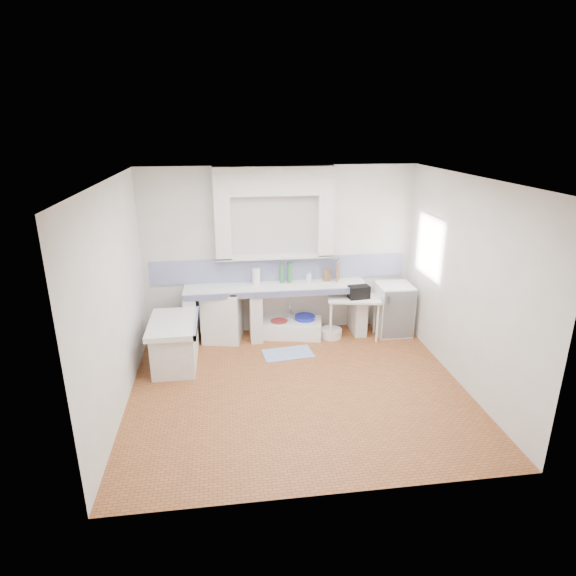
{
  "coord_description": "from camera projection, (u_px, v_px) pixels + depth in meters",
  "views": [
    {
      "loc": [
        -0.9,
        -5.62,
        3.42
      ],
      "look_at": [
        0.0,
        1.0,
        1.1
      ],
      "focal_mm": 29.64,
      "sensor_mm": 36.0,
      "label": 1
    }
  ],
  "objects": [
    {
      "name": "counter_pier_left",
      "position": [
        191.0,
        318.0,
        7.77
      ],
      "size": [
        0.2,
        0.55,
        0.82
      ],
      "primitive_type": "cube",
      "color": "silver",
      "rests_on": "ground"
    },
    {
      "name": "bucket_blue",
      "position": [
        305.0,
        325.0,
        8.12
      ],
      "size": [
        0.45,
        0.45,
        0.33
      ],
      "primitive_type": "cylinder",
      "rotation": [
        0.0,
        0.0,
        0.34
      ],
      "color": "#1A26C2",
      "rests_on": "ground"
    },
    {
      "name": "green_bottle_a",
      "position": [
        282.0,
        274.0,
        7.89
      ],
      "size": [
        0.09,
        0.09,
        0.31
      ],
      "primitive_type": "cylinder",
      "rotation": [
        0.0,
        0.0,
        0.43
      ],
      "color": "#2F7339",
      "rests_on": "counter_slab"
    },
    {
      "name": "wall_left",
      "position": [
        115.0,
        300.0,
        5.75
      ],
      "size": [
        0.0,
        4.5,
        4.5
      ],
      "primitive_type": "plane",
      "rotation": [
        1.57,
        0.0,
        1.57
      ],
      "color": "silver",
      "rests_on": "ground"
    },
    {
      "name": "window_frame",
      "position": [
        440.0,
        247.0,
        7.41
      ],
      "size": [
        0.35,
        0.86,
        1.06
      ],
      "primitive_type": "cube",
      "color": "#382411",
      "rests_on": "ground"
    },
    {
      "name": "soap_bottle",
      "position": [
        309.0,
        277.0,
        7.95
      ],
      "size": [
        0.1,
        0.1,
        0.19
      ],
      "primitive_type": "imported",
      "rotation": [
        0.0,
        0.0,
        -0.15
      ],
      "color": "white",
      "rests_on": "counter_slab"
    },
    {
      "name": "counter_pier_right",
      "position": [
        358.0,
        309.0,
        8.12
      ],
      "size": [
        0.2,
        0.55,
        0.82
      ],
      "primitive_type": "cube",
      "color": "silver",
      "rests_on": "ground"
    },
    {
      "name": "wall_right",
      "position": [
        465.0,
        284.0,
        6.33
      ],
      "size": [
        0.0,
        4.5,
        4.5
      ],
      "primitive_type": "plane",
      "rotation": [
        1.57,
        0.0,
        -1.57
      ],
      "color": "silver",
      "rests_on": "ground"
    },
    {
      "name": "bucket_red",
      "position": [
        279.0,
        328.0,
        8.04
      ],
      "size": [
        0.35,
        0.35,
        0.28
      ],
      "primitive_type": "cylinder",
      "rotation": [
        0.0,
        0.0,
        0.23
      ],
      "color": "#B72F31",
      "rests_on": "ground"
    },
    {
      "name": "paper_towel",
      "position": [
        256.0,
        276.0,
        7.84
      ],
      "size": [
        0.17,
        0.17,
        0.26
      ],
      "primitive_type": "cylinder",
      "rotation": [
        0.0,
        0.0,
        -0.34
      ],
      "color": "white",
      "rests_on": "counter_slab"
    },
    {
      "name": "bucket_orange",
      "position": [
        291.0,
        331.0,
        7.96
      ],
      "size": [
        0.35,
        0.35,
        0.26
      ],
      "primitive_type": "cylinder",
      "rotation": [
        0.0,
        0.0,
        0.26
      ],
      "color": "orange",
      "rests_on": "ground"
    },
    {
      "name": "alcove_mass",
      "position": [
        274.0,
        181.0,
        7.4
      ],
      "size": [
        1.9,
        0.25,
        0.45
      ],
      "primitive_type": "cube",
      "color": "silver",
      "rests_on": "ground"
    },
    {
      "name": "wall_front",
      "position": [
        334.0,
        367.0,
        4.17
      ],
      "size": [
        4.5,
        0.0,
        4.5
      ],
      "primitive_type": "plane",
      "rotation": [
        -1.57,
        0.0,
        0.0
      ],
      "color": "silver",
      "rests_on": "ground"
    },
    {
      "name": "water_bottle_b",
      "position": [
        291.0,
        324.0,
        8.18
      ],
      "size": [
        0.09,
        0.09,
        0.3
      ],
      "primitive_type": "cylinder",
      "rotation": [
        0.0,
        0.0,
        -0.18
      ],
      "color": "silver",
      "rests_on": "ground"
    },
    {
      "name": "peninsula_lip",
      "position": [
        196.0,
        323.0,
        6.95
      ],
      "size": [
        0.04,
        1.1,
        0.1
      ],
      "primitive_type": "cube",
      "color": "navy",
      "rests_on": "ground"
    },
    {
      "name": "cutting_board",
      "position": [
        338.0,
        271.0,
        8.0
      ],
      "size": [
        0.11,
        0.24,
        0.34
      ],
      "primitive_type": "cube",
      "rotation": [
        0.0,
        0.0,
        -0.37
      ],
      "color": "brown",
      "rests_on": "counter_slab"
    },
    {
      "name": "sink",
      "position": [
        292.0,
        328.0,
        8.08
      ],
      "size": [
        1.09,
        0.73,
        0.24
      ],
      "primitive_type": "cube",
      "rotation": [
        0.0,
        0.0,
        -0.2
      ],
      "color": "white",
      "rests_on": "ground"
    },
    {
      "name": "backsplash",
      "position": [
        280.0,
        269.0,
        8.0
      ],
      "size": [
        4.27,
        0.03,
        0.4
      ],
      "primitive_type": "cube",
      "color": "navy",
      "rests_on": "ground"
    },
    {
      "name": "basin_white",
      "position": [
        331.0,
        333.0,
        8.03
      ],
      "size": [
        0.45,
        0.45,
        0.14
      ],
      "primitive_type": "cylinder",
      "rotation": [
        0.0,
        0.0,
        0.29
      ],
      "color": "white",
      "rests_on": "ground"
    },
    {
      "name": "green_bottle_b",
      "position": [
        289.0,
        273.0,
        7.9
      ],
      "size": [
        0.09,
        0.09,
        0.33
      ],
      "primitive_type": "cylinder",
      "rotation": [
        0.0,
        0.0,
        -0.33
      ],
      "color": "#2F7339",
      "rests_on": "counter_slab"
    },
    {
      "name": "fridge",
      "position": [
        393.0,
        309.0,
        8.07
      ],
      "size": [
        0.58,
        0.58,
        0.87
      ],
      "primitive_type": "cube",
      "rotation": [
        0.0,
        0.0,
        -0.02
      ],
      "color": "white",
      "rests_on": "ground"
    },
    {
      "name": "water_bottle_a",
      "position": [
        285.0,
        324.0,
        8.19
      ],
      "size": [
        0.1,
        0.1,
        0.29
      ],
      "primitive_type": "cylinder",
      "rotation": [
        0.0,
        0.0,
        0.39
      ],
      "color": "silver",
      "rests_on": "ground"
    },
    {
      "name": "lace_valance",
      "position": [
        434.0,
        223.0,
        7.26
      ],
      "size": [
        0.01,
        0.84,
        0.24
      ],
      "primitive_type": "cube",
      "color": "white",
      "rests_on": "ground"
    },
    {
      "name": "stove",
      "position": [
        222.0,
        315.0,
        7.84
      ],
      "size": [
        0.7,
        0.69,
        0.85
      ],
      "primitive_type": "cube",
      "rotation": [
        0.0,
        0.0,
        -0.19
      ],
      "color": "white",
      "rests_on": "ground"
    },
    {
      "name": "wall_back",
      "position": [
        280.0,
        252.0,
        7.91
      ],
      "size": [
        4.5,
        0.0,
        4.5
      ],
      "primitive_type": "plane",
      "rotation": [
        1.57,
        0.0,
        0.0
      ],
      "color": "silver",
      "rests_on": "ground"
    },
    {
      "name": "peninsula_base",
      "position": [
        175.0,
        346.0,
        7.02
      ],
      "size": [
        0.6,
        1.0,
        0.62
      ],
      "primitive_type": "cube",
      "color": "silver",
      "rests_on": "ground"
    },
    {
      "name": "knife_block",
      "position": [
        327.0,
        275.0,
        8.0
      ],
      "size": [
        0.12,
        0.1,
        0.2
      ],
      "primitive_type": "cube",
      "rotation": [
        0.0,
        0.0,
        0.26
      ],
      "color": "brown",
      "rests_on": "counter_slab"
    },
    {
      "name": "counter_slab",
      "position": [
        276.0,
        288.0,
        7.8
      ],
      "size": [
        3.0,
        0.6,
        0.08
      ],
      "primitive_type": "cube",
      "color": "white",
      "rests_on": "ground"
    },
    {
      "name": "counter_lip",
      "position": [
        278.0,
        294.0,
        7.53
      ],
      "size": [
        3.0,
        0.04,
        0.1
      ],
      "primitive_type": "cube",
      "color": "navy",
      "rests_on": "ground"
    },
    {
      "name": "ceiling",
      "position": [
        299.0,
        179.0,
        5.58
      ],
      "size": [
        4.5,
        4.5,
        0.0
      ],
      "primitive_type": "plane",
      "rotation": [
        3.14,
        0.0,
        0.0
      ],
      "color": "silver",
      "rests_on": "ground"
    },
    {
      "name": "floor",
      "position": [
        298.0,
        388.0,
        6.5
      ],
      "size": [
        4.5,
        4.5,
        0.0
      ],
      "primitive_type": "plane",
      "color": "#98542B",
      "rests_on": "ground"
    },
    {
      "name": "side_table",
      "position": [
        353.0,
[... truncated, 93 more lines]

